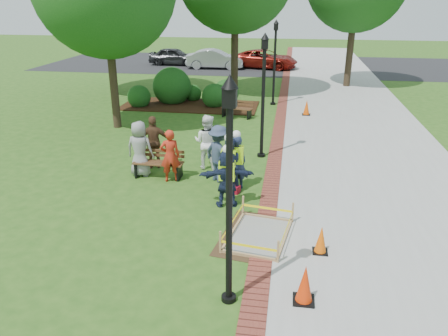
% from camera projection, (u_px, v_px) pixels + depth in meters
% --- Properties ---
extents(ground, '(100.00, 100.00, 0.00)m').
position_uv_depth(ground, '(198.00, 220.00, 11.22)').
color(ground, '#285116').
rests_on(ground, ground).
extents(sidewalk, '(6.00, 60.00, 0.02)m').
position_uv_depth(sidewalk, '(353.00, 123.00, 19.67)').
color(sidewalk, '#9E9E99').
rests_on(sidewalk, ground).
extents(brick_edging, '(0.50, 60.00, 0.03)m').
position_uv_depth(brick_edging, '(280.00, 120.00, 20.14)').
color(brick_edging, maroon).
rests_on(brick_edging, ground).
extents(mulch_bed, '(7.00, 3.00, 0.05)m').
position_uv_depth(mulch_bed, '(190.00, 106.00, 22.66)').
color(mulch_bed, '#381E0F').
rests_on(mulch_bed, ground).
extents(parking_lot, '(36.00, 12.00, 0.01)m').
position_uv_depth(parking_lot, '(266.00, 65.00, 35.99)').
color(parking_lot, black).
rests_on(parking_lot, ground).
extents(wet_concrete_pad, '(2.03, 2.53, 0.55)m').
position_uv_depth(wet_concrete_pad, '(259.00, 228.00, 10.37)').
color(wet_concrete_pad, '#47331E').
rests_on(wet_concrete_pad, ground).
extents(bench_near, '(1.58, 0.56, 0.85)m').
position_uv_depth(bench_near, '(159.00, 169.00, 13.77)').
color(bench_near, brown).
rests_on(bench_near, ground).
extents(bench_far, '(1.52, 0.82, 0.78)m').
position_uv_depth(bench_far, '(237.00, 112.00, 20.49)').
color(bench_far, brown).
rests_on(bench_far, ground).
extents(cone_front, '(0.40, 0.40, 0.80)m').
position_uv_depth(cone_front, '(305.00, 285.00, 8.10)').
color(cone_front, black).
rests_on(cone_front, ground).
extents(cone_back, '(0.34, 0.34, 0.67)m').
position_uv_depth(cone_back, '(321.00, 240.00, 9.69)').
color(cone_back, black).
rests_on(cone_back, ground).
extents(cone_far, '(0.38, 0.38, 0.74)m').
position_uv_depth(cone_far, '(307.00, 108.00, 20.80)').
color(cone_far, black).
rests_on(cone_far, ground).
extents(toolbox, '(0.49, 0.37, 0.22)m').
position_uv_depth(toolbox, '(232.00, 189.00, 12.76)').
color(toolbox, maroon).
rests_on(toolbox, ground).
extents(lamp_near, '(0.28, 0.28, 4.26)m').
position_uv_depth(lamp_near, '(229.00, 180.00, 7.37)').
color(lamp_near, black).
rests_on(lamp_near, ground).
extents(lamp_mid, '(0.28, 0.28, 4.26)m').
position_uv_depth(lamp_mid, '(263.00, 87.00, 14.71)').
color(lamp_mid, black).
rests_on(lamp_mid, ground).
extents(lamp_far, '(0.28, 0.28, 4.26)m').
position_uv_depth(lamp_far, '(275.00, 56.00, 22.05)').
color(lamp_far, black).
rests_on(lamp_far, ground).
extents(shrub_a, '(1.19, 1.19, 1.19)m').
position_uv_depth(shrub_a, '(140.00, 107.00, 22.54)').
color(shrub_a, '#134514').
rests_on(shrub_a, ground).
extents(shrub_b, '(2.03, 2.03, 2.03)m').
position_uv_depth(shrub_b, '(173.00, 102.00, 23.40)').
color(shrub_b, '#134514').
rests_on(shrub_b, ground).
extents(shrub_c, '(1.27, 1.27, 1.27)m').
position_uv_depth(shrub_c, '(214.00, 106.00, 22.56)').
color(shrub_c, '#134514').
rests_on(shrub_c, ground).
extents(shrub_d, '(1.37, 1.37, 1.37)m').
position_uv_depth(shrub_d, '(226.00, 103.00, 23.18)').
color(shrub_d, '#134514').
rests_on(shrub_d, ground).
extents(shrub_e, '(0.93, 0.93, 0.93)m').
position_uv_depth(shrub_e, '(193.00, 100.00, 23.85)').
color(shrub_e, '#134514').
rests_on(shrub_e, ground).
extents(casual_person_a, '(0.59, 0.41, 1.77)m').
position_uv_depth(casual_person_a, '(140.00, 149.00, 13.70)').
color(casual_person_a, gray).
rests_on(casual_person_a, ground).
extents(casual_person_b, '(0.61, 0.49, 1.65)m').
position_uv_depth(casual_person_b, '(170.00, 156.00, 13.28)').
color(casual_person_b, red).
rests_on(casual_person_b, ground).
extents(casual_person_c, '(0.64, 0.48, 1.82)m').
position_uv_depth(casual_person_c, '(207.00, 142.00, 14.24)').
color(casual_person_c, white).
rests_on(casual_person_c, ground).
extents(casual_person_d, '(0.64, 0.49, 1.76)m').
position_uv_depth(casual_person_d, '(154.00, 142.00, 14.31)').
color(casual_person_d, brown).
rests_on(casual_person_d, ground).
extents(casual_person_e, '(0.67, 0.65, 1.77)m').
position_uv_depth(casual_person_e, '(219.00, 154.00, 13.27)').
color(casual_person_e, '#313E57').
rests_on(casual_person_e, ground).
extents(hivis_worker_a, '(0.58, 0.44, 1.76)m').
position_uv_depth(hivis_worker_a, '(227.00, 176.00, 11.68)').
color(hivis_worker_a, '#1D334B').
rests_on(hivis_worker_a, ground).
extents(hivis_worker_b, '(0.60, 0.48, 1.79)m').
position_uv_depth(hivis_worker_b, '(236.00, 160.00, 12.77)').
color(hivis_worker_b, '#161B3A').
rests_on(hivis_worker_b, ground).
extents(hivis_worker_c, '(0.58, 0.44, 1.77)m').
position_uv_depth(hivis_worker_c, '(229.00, 163.00, 12.56)').
color(hivis_worker_c, '#192942').
rests_on(hivis_worker_c, ground).
extents(parked_car_a, '(2.12, 4.68, 1.51)m').
position_uv_depth(parked_car_a, '(175.00, 65.00, 35.78)').
color(parked_car_a, '#27272A').
rests_on(parked_car_a, ground).
extents(parked_car_b, '(2.32, 4.95, 1.58)m').
position_uv_depth(parked_car_b, '(215.00, 69.00, 34.06)').
color(parked_car_b, '#ABAAAF').
rests_on(parked_car_b, ground).
extents(parked_car_c, '(3.09, 5.06, 1.54)m').
position_uv_depth(parked_car_c, '(264.00, 68.00, 34.24)').
color(parked_car_c, maroon).
rests_on(parked_car_c, ground).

